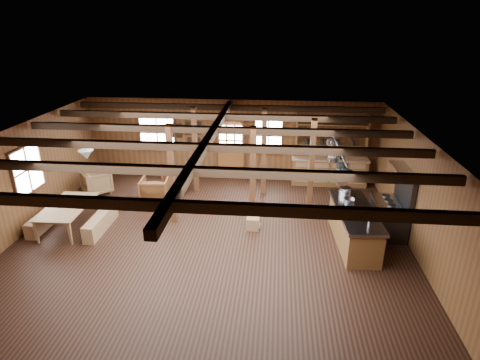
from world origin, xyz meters
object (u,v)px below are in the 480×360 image
object	(u,v)px
commercial_range	(391,212)
dining_table	(70,217)
kitchen_island	(354,226)
armchair_b	(176,179)
armchair_c	(97,182)
armchair_a	(155,189)

from	to	relation	value
commercial_range	dining_table	distance (m)	8.58
kitchen_island	armchair_b	xyz separation A→B (m)	(-5.28, 2.96, -0.11)
commercial_range	armchair_c	xyz separation A→B (m)	(-8.85, 1.79, -0.21)
armchair_a	dining_table	bearing A→B (deg)	43.23
dining_table	commercial_range	bearing A→B (deg)	-87.89
kitchen_island	commercial_range	size ratio (longest dim) A/B	1.43
commercial_range	armchair_a	world-z (taller)	commercial_range
kitchen_island	armchair_b	bearing A→B (deg)	147.03
armchair_b	commercial_range	bearing A→B (deg)	158.28
armchair_c	armchair_a	bearing A→B (deg)	-144.27
armchair_a	armchair_c	distance (m)	2.14
commercial_range	armchair_b	bearing A→B (deg)	160.17
dining_table	armchair_b	bearing A→B (deg)	-39.51
kitchen_island	armchair_c	size ratio (longest dim) A/B	3.05
commercial_range	armchair_a	distance (m)	6.90
commercial_range	armchair_a	bearing A→B (deg)	168.87
armchair_c	commercial_range	bearing A→B (deg)	-143.39
kitchen_island	dining_table	xyz separation A→B (m)	(-7.50, 0.07, -0.15)
armchair_b	dining_table	bearing A→B (deg)	50.56
armchair_a	kitchen_island	bearing A→B (deg)	156.52
armchair_a	armchair_c	xyz separation A→B (m)	(-2.09, 0.45, -0.01)
kitchen_island	armchair_a	size ratio (longest dim) A/B	2.98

